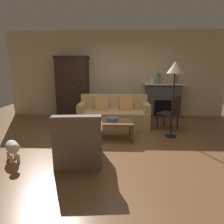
{
  "coord_description": "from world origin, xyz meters",
  "views": [
    {
      "loc": [
        0.14,
        -4.09,
        1.58
      ],
      "look_at": [
        -0.05,
        0.53,
        0.55
      ],
      "focal_mm": 31.17,
      "sensor_mm": 36.0,
      "label": 1
    }
  ],
  "objects": [
    {
      "name": "couch",
      "position": [
        -0.03,
        1.21,
        0.32
      ],
      "size": [
        1.93,
        0.88,
        0.86
      ],
      "color": "tan",
      "rests_on": "ground"
    },
    {
      "name": "ground_plane",
      "position": [
        0.0,
        0.0,
        0.0
      ],
      "size": [
        9.6,
        9.6,
        0.0
      ],
      "primitive_type": "plane",
      "color": "brown"
    },
    {
      "name": "book_stack",
      "position": [
        -0.41,
        0.11,
        0.48
      ],
      "size": [
        0.25,
        0.18,
        0.12
      ],
      "color": "#B73833",
      "rests_on": "coffee_table"
    },
    {
      "name": "armchair_near_left",
      "position": [
        -0.55,
        -0.99,
        0.32
      ],
      "size": [
        0.84,
        0.84,
        0.88
      ],
      "color": "#756656",
      "rests_on": "ground"
    },
    {
      "name": "armoire",
      "position": [
        -1.4,
        2.22,
        0.99
      ],
      "size": [
        1.06,
        0.57,
        1.97
      ],
      "color": "black",
      "rests_on": "ground"
    },
    {
      "name": "mantel_vase_bronze",
      "position": [
        1.93,
        2.28,
        1.24
      ],
      "size": [
        0.13,
        0.13,
        0.25
      ],
      "primitive_type": "cylinder",
      "color": "olive",
      "rests_on": "fireplace"
    },
    {
      "name": "floor_lamp",
      "position": [
        1.36,
        0.37,
        1.51
      ],
      "size": [
        0.36,
        0.36,
        1.74
      ],
      "color": "black",
      "rests_on": "ground"
    },
    {
      "name": "dog",
      "position": [
        -1.71,
        -1.02,
        0.25
      ],
      "size": [
        0.44,
        0.48,
        0.39
      ],
      "color": "beige",
      "rests_on": "ground"
    },
    {
      "name": "fireplace",
      "position": [
        1.55,
        2.3,
        0.57
      ],
      "size": [
        1.26,
        0.48,
        1.12
      ],
      "color": "#4C4947",
      "rests_on": "ground"
    },
    {
      "name": "mantel_vase_cream",
      "position": [
        1.17,
        2.28,
        1.22
      ],
      "size": [
        0.12,
        0.12,
        0.19
      ],
      "primitive_type": "cylinder",
      "color": "beige",
      "rests_on": "fireplace"
    },
    {
      "name": "side_chair_wooden",
      "position": [
        1.48,
        0.88,
        0.51
      ],
      "size": [
        0.62,
        0.62,
        0.9
      ],
      "color": "black",
      "rests_on": "ground"
    },
    {
      "name": "coffee_table",
      "position": [
        -0.11,
        0.18,
        0.37
      ],
      "size": [
        1.1,
        0.6,
        0.42
      ],
      "color": "brown",
      "rests_on": "ground"
    },
    {
      "name": "mantel_vase_jade",
      "position": [
        1.37,
        2.28,
        1.28
      ],
      "size": [
        0.13,
        0.13,
        0.32
      ],
      "primitive_type": "cylinder",
      "color": "slate",
      "rests_on": "fireplace"
    },
    {
      "name": "back_wall",
      "position": [
        0.0,
        2.55,
        1.4
      ],
      "size": [
        7.2,
        0.1,
        2.8
      ],
      "primitive_type": "cube",
      "color": "beige",
      "rests_on": "ground"
    },
    {
      "name": "fruit_bowl",
      "position": [
        -0.03,
        0.2,
        0.46
      ],
      "size": [
        0.27,
        0.27,
        0.08
      ],
      "primitive_type": "cylinder",
      "color": "slate",
      "rests_on": "coffee_table"
    }
  ]
}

